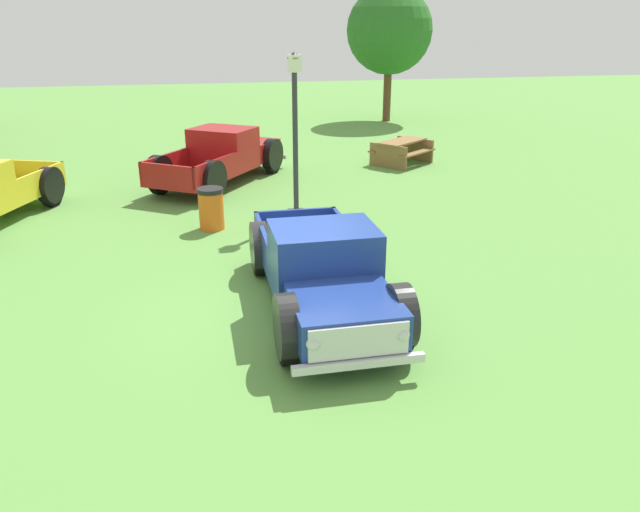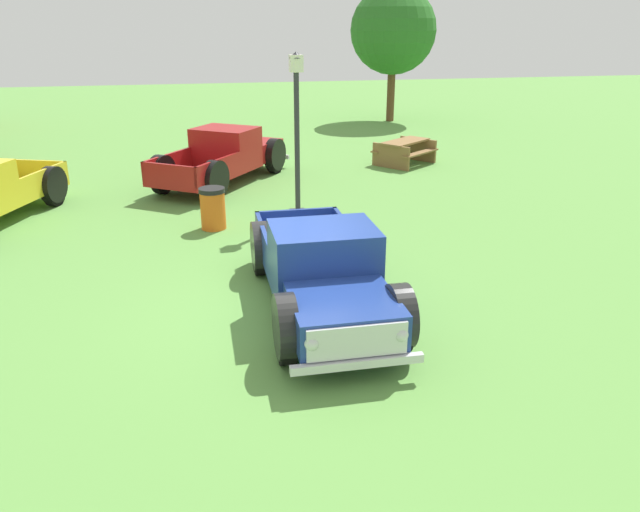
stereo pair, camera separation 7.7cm
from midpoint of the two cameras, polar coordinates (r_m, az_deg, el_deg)
The scene contains 7 objects.
ground_plane at distance 10.08m, azimuth -3.53°, elevation -5.16°, with size 80.00×80.00×0.00m, color #5B9342.
pickup_truck_foreground at distance 9.63m, azimuth 0.20°, elevation -1.81°, with size 1.93×4.86×1.48m.
pickup_truck_behind_left at distance 18.47m, azimuth -8.94°, elevation 9.22°, with size 4.40×5.20×1.56m.
lamp_post_near at distance 14.16m, azimuth -2.47°, elevation 11.11°, with size 0.36×0.36×3.83m.
picnic_table at distance 20.67m, azimuth 7.53°, elevation 9.83°, with size 2.33×2.27×0.78m.
trash_can at distance 14.11m, azimuth -10.24°, elevation 4.37°, with size 0.59×0.59×0.95m.
oak_tree_east at distance 29.71m, azimuth 6.41°, elevation 20.12°, with size 3.89×3.89×6.00m.
Camera 1 is at (-1.38, -8.94, 4.44)m, focal length 34.40 mm.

